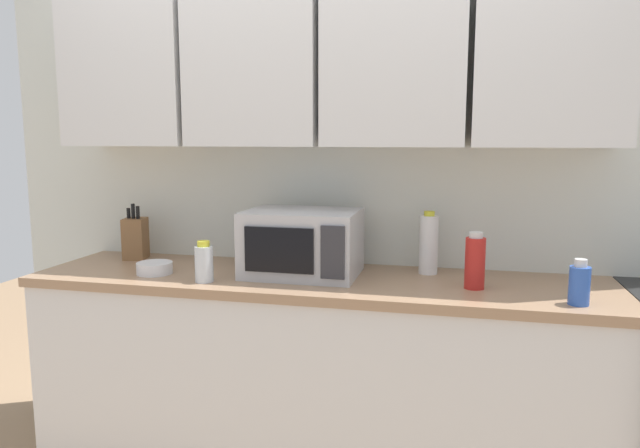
{
  "coord_description": "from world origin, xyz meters",
  "views": [
    {
      "loc": [
        0.58,
        -2.67,
        1.49
      ],
      "look_at": [
        0.0,
        -0.25,
        1.12
      ],
      "focal_mm": 32.81,
      "sensor_mm": 36.0,
      "label": 1
    }
  ],
  "objects_px": {
    "bottle_clear_tall": "(204,263)",
    "bottle_white_jar": "(429,244)",
    "bottle_red_sauce": "(475,262)",
    "bowl_ceramic_small": "(155,268)",
    "bottle_blue_cleaner": "(579,284)",
    "knife_block": "(135,238)",
    "microwave": "(302,243)"
  },
  "relations": [
    {
      "from": "knife_block",
      "to": "microwave",
      "type": "bearing_deg",
      "value": -8.84
    },
    {
      "from": "bottle_white_jar",
      "to": "bowl_ceramic_small",
      "type": "distance_m",
      "value": 1.2
    },
    {
      "from": "knife_block",
      "to": "bowl_ceramic_small",
      "type": "relative_size",
      "value": 1.76
    },
    {
      "from": "microwave",
      "to": "bottle_white_jar",
      "type": "xyz_separation_m",
      "value": [
        0.53,
        0.15,
        -0.01
      ]
    },
    {
      "from": "bottle_clear_tall",
      "to": "bottle_blue_cleaner",
      "type": "xyz_separation_m",
      "value": [
        1.43,
        -0.0,
        -0.01
      ]
    },
    {
      "from": "microwave",
      "to": "knife_block",
      "type": "height_order",
      "value": "microwave"
    },
    {
      "from": "bottle_blue_cleaner",
      "to": "bottle_clear_tall",
      "type": "bearing_deg",
      "value": 179.93
    },
    {
      "from": "microwave",
      "to": "knife_block",
      "type": "bearing_deg",
      "value": 171.16
    },
    {
      "from": "bottle_blue_cleaner",
      "to": "bottle_white_jar",
      "type": "bearing_deg",
      "value": 146.12
    },
    {
      "from": "bottle_clear_tall",
      "to": "bottle_white_jar",
      "type": "bearing_deg",
      "value": 22.37
    },
    {
      "from": "microwave",
      "to": "bowl_ceramic_small",
      "type": "xyz_separation_m",
      "value": [
        -0.63,
        -0.13,
        -0.11
      ]
    },
    {
      "from": "microwave",
      "to": "knife_block",
      "type": "xyz_separation_m",
      "value": [
        -0.88,
        0.14,
        -0.04
      ]
    },
    {
      "from": "bottle_red_sauce",
      "to": "bowl_ceramic_small",
      "type": "height_order",
      "value": "bottle_red_sauce"
    },
    {
      "from": "bottle_red_sauce",
      "to": "bowl_ceramic_small",
      "type": "distance_m",
      "value": 1.35
    },
    {
      "from": "bottle_red_sauce",
      "to": "bowl_ceramic_small",
      "type": "relative_size",
      "value": 1.46
    },
    {
      "from": "knife_block",
      "to": "bottle_red_sauce",
      "type": "distance_m",
      "value": 1.61
    },
    {
      "from": "microwave",
      "to": "bottle_blue_cleaner",
      "type": "height_order",
      "value": "microwave"
    },
    {
      "from": "knife_block",
      "to": "bottle_clear_tall",
      "type": "bearing_deg",
      "value": -34.1
    },
    {
      "from": "microwave",
      "to": "bowl_ceramic_small",
      "type": "height_order",
      "value": "microwave"
    },
    {
      "from": "bottle_blue_cleaner",
      "to": "bowl_ceramic_small",
      "type": "bearing_deg",
      "value": 177.12
    },
    {
      "from": "bottle_clear_tall",
      "to": "bottle_blue_cleaner",
      "type": "distance_m",
      "value": 1.43
    },
    {
      "from": "microwave",
      "to": "bowl_ceramic_small",
      "type": "relative_size",
      "value": 3.11
    },
    {
      "from": "bottle_clear_tall",
      "to": "knife_block",
      "type": "bearing_deg",
      "value": 145.9
    },
    {
      "from": "bowl_ceramic_small",
      "to": "bottle_clear_tall",
      "type": "bearing_deg",
      "value": -17.16
    },
    {
      "from": "bottle_blue_cleaner",
      "to": "bowl_ceramic_small",
      "type": "relative_size",
      "value": 1.07
    },
    {
      "from": "bottle_clear_tall",
      "to": "bottle_white_jar",
      "type": "relative_size",
      "value": 0.62
    },
    {
      "from": "microwave",
      "to": "bowl_ceramic_small",
      "type": "bearing_deg",
      "value": -168.19
    },
    {
      "from": "bowl_ceramic_small",
      "to": "bottle_red_sauce",
      "type": "bearing_deg",
      "value": 2.66
    },
    {
      "from": "bottle_white_jar",
      "to": "bottle_red_sauce",
      "type": "distance_m",
      "value": 0.29
    },
    {
      "from": "bottle_white_jar",
      "to": "microwave",
      "type": "bearing_deg",
      "value": -164.26
    },
    {
      "from": "knife_block",
      "to": "bottle_white_jar",
      "type": "height_order",
      "value": "bottle_white_jar"
    },
    {
      "from": "bottle_clear_tall",
      "to": "bottle_red_sauce",
      "type": "distance_m",
      "value": 1.09
    }
  ]
}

